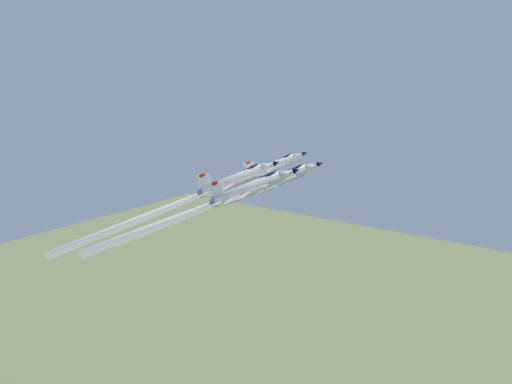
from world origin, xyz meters
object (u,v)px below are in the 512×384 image
Objects in this scene: jet_lead at (216,204)px; jet_left at (199,196)px; jet_slot at (158,211)px; jet_right at (187,213)px.

jet_left is at bearing -135.34° from jet_lead.
jet_left is at bearing 135.76° from jet_slot.
jet_left is 0.88× the size of jet_slot.
jet_right is 14.46m from jet_slot.
jet_left reaches higher than jet_right.
jet_left is 16.46m from jet_right.
jet_lead is 0.83× the size of jet_slot.
jet_slot is (-12.56, -4.04, -2.53)m from jet_lead.
jet_slot reaches higher than jet_right.
jet_left is 1.04× the size of jet_right.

